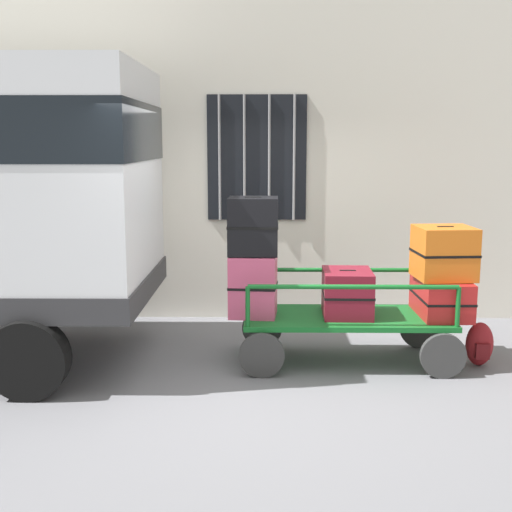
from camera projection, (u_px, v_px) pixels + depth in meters
name	position (u px, v px, depth m)	size (l,w,h in m)	color
ground_plane	(252.00, 377.00, 6.27)	(40.00, 40.00, 0.00)	slate
building_wall	(255.00, 116.00, 8.13)	(12.00, 0.38, 5.00)	silver
luggage_cart	(347.00, 325.00, 6.67)	(2.13, 1.01, 0.48)	#146023
cart_railing	(348.00, 283.00, 6.60)	(2.01, 0.87, 0.40)	#146023
suitcase_left_bottom	(253.00, 286.00, 6.59)	(0.50, 0.44, 0.62)	#CC4C72
suitcase_left_middle	(253.00, 226.00, 6.52)	(0.50, 0.43, 0.57)	black
suitcase_midleft_bottom	(347.00, 293.00, 6.63)	(0.50, 0.60, 0.46)	maroon
suitcase_center_bottom	(441.00, 297.00, 6.64)	(0.48, 0.79, 0.38)	#B21E1E
suitcase_center_middle	(444.00, 253.00, 6.54)	(0.58, 0.57, 0.52)	orange
backpack	(480.00, 344.00, 6.57)	(0.27, 0.22, 0.44)	maroon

